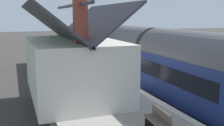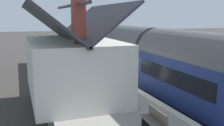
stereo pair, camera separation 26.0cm
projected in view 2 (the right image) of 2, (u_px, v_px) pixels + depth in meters
ground_plane at (148, 99)px, 16.32m from camera, size 160.00×160.00×0.00m
platform at (91, 98)px, 15.04m from camera, size 32.00×5.25×0.95m
platform_edge_coping at (131, 86)px, 15.77m from camera, size 32.00×0.36×0.02m
rail_near at (171, 95)px, 16.85m from camera, size 52.00×0.08×0.14m
rail_far at (151, 98)px, 16.37m from camera, size 52.00×0.08×0.14m
train at (186, 71)px, 13.94m from camera, size 23.66×2.73×4.32m
station_building at (72, 64)px, 13.95m from camera, size 7.75×4.55×5.72m
bench_by_lamp at (68, 58)px, 23.13m from camera, size 1.41×0.46×0.88m
bench_mid_platform at (155, 121)px, 9.29m from camera, size 1.42×0.50×0.88m
planter_edge_near at (82, 61)px, 22.30m from camera, size 0.40×0.40×0.72m
planter_edge_far at (81, 66)px, 20.67m from camera, size 0.87×0.32×0.58m
lamp_post_platform at (95, 37)px, 21.15m from camera, size 0.32×0.50×3.56m
station_sign_board at (92, 55)px, 20.38m from camera, size 0.96×0.06×1.57m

